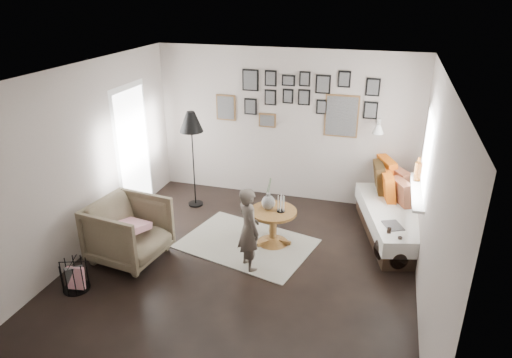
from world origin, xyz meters
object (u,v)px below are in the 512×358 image
(demijohn_small, at_px, (397,256))
(floor_lamp, at_px, (191,125))
(daybed, at_px, (396,215))
(armchair, at_px, (129,231))
(pedestal_table, at_px, (273,228))
(magazine_basket, at_px, (75,276))
(demijohn_large, at_px, (387,249))
(child, at_px, (249,229))
(vase, at_px, (268,200))

(demijohn_small, bearing_deg, floor_lamp, 163.09)
(daybed, height_order, armchair, daybed)
(demijohn_small, bearing_deg, pedestal_table, 174.73)
(pedestal_table, bearing_deg, magazine_basket, -139.72)
(demijohn_large, bearing_deg, child, -159.66)
(magazine_basket, height_order, demijohn_small, demijohn_small)
(daybed, xyz_separation_m, floor_lamp, (-3.32, 0.04, 1.12))
(pedestal_table, bearing_deg, armchair, -152.51)
(daybed, height_order, magazine_basket, daybed)
(armchair, height_order, magazine_basket, armchair)
(pedestal_table, relative_size, magazine_basket, 1.70)
(pedestal_table, xyz_separation_m, armchair, (-1.80, -0.94, 0.18))
(armchair, relative_size, demijohn_small, 1.95)
(armchair, distance_m, demijohn_large, 3.53)
(demijohn_large, bearing_deg, magazine_basket, -154.99)
(floor_lamp, bearing_deg, magazine_basket, -100.43)
(magazine_basket, bearing_deg, child, 28.99)
(pedestal_table, bearing_deg, demijohn_large, -1.50)
(pedestal_table, height_order, vase, vase)
(vase, distance_m, child, 0.73)
(pedestal_table, relative_size, vase, 1.40)
(demijohn_large, bearing_deg, vase, 177.89)
(child, bearing_deg, pedestal_table, -54.45)
(daybed, bearing_deg, vase, -171.20)
(pedestal_table, xyz_separation_m, demijohn_small, (1.76, -0.16, -0.07))
(armchair, bearing_deg, child, -74.39)
(daybed, bearing_deg, floor_lamp, 164.13)
(pedestal_table, height_order, demijohn_large, pedestal_table)
(armchair, bearing_deg, demijohn_small, -70.35)
(floor_lamp, xyz_separation_m, child, (1.45, -1.56, -0.84))
(pedestal_table, distance_m, daybed, 1.90)
(magazine_basket, relative_size, child, 0.34)
(daybed, relative_size, magazine_basket, 5.35)
(pedestal_table, distance_m, vase, 0.44)
(vase, bearing_deg, armchair, -150.91)
(armchair, relative_size, demijohn_large, 1.77)
(armchair, distance_m, demijohn_small, 3.65)
(vase, relative_size, armchair, 0.52)
(magazine_basket, relative_size, demijohn_small, 0.84)
(vase, relative_size, demijohn_large, 0.93)
(armchair, bearing_deg, pedestal_table, -55.12)
(armchair, distance_m, child, 1.67)
(armchair, bearing_deg, floor_lamp, 1.25)
(armchair, xyz_separation_m, floor_lamp, (0.19, 1.80, 1.00))
(daybed, xyz_separation_m, magazine_basket, (-3.81, -2.59, -0.11))
(vase, xyz_separation_m, daybed, (1.80, 0.80, -0.38))
(pedestal_table, height_order, demijohn_small, pedestal_table)
(daybed, xyz_separation_m, demijohn_large, (-0.10, -0.86, -0.10))
(magazine_basket, bearing_deg, floor_lamp, 79.57)
(floor_lamp, bearing_deg, child, -47.02)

